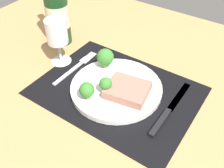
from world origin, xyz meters
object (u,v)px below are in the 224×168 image
plate (116,88)px  wine_glass (57,34)px  steak (127,90)px  fork (76,67)px  knife (168,111)px  wine_bottle (57,11)px

plate → wine_glass: size_ratio=1.74×
plate → wine_glass: (-22.37, 1.64, 8.86)cm
steak → fork: (-20.05, 2.21, -2.56)cm
wine_glass → plate: bearing=-4.2°
fork → knife: size_ratio=0.83×
fork → wine_glass: size_ratio=1.31×
steak → wine_glass: wine_glass is taller
steak → fork: steak is taller
steak → knife: 11.88cm
knife → wine_glass: 39.15cm
steak → fork: 20.34cm
steak → wine_glass: size_ratio=0.74×
plate → steak: 4.63cm
wine_glass → steak: bearing=-5.2°
fork → wine_glass: 11.39cm
fork → knife: bearing=-3.0°
plate → wine_glass: bearing=175.8°
fork → wine_bottle: 20.45cm
knife → wine_bottle: (-46.17, 10.09, 10.94)cm
steak → wine_glass: (-26.46, 2.43, 6.85)cm
wine_glass → knife: bearing=-1.7°
steak → knife: steak is taller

